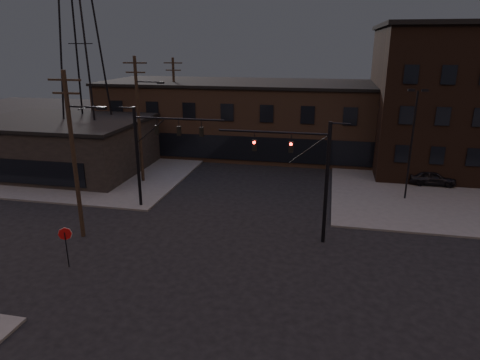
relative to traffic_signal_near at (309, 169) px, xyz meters
name	(u,v)px	position (x,y,z in m)	size (l,w,h in m)	color
ground	(210,264)	(-5.36, -4.50, -4.93)	(140.00, 140.00, 0.00)	black
sidewalk_nw	(81,154)	(-27.36, 17.50, -4.86)	(30.00, 30.00, 0.15)	#474744
building_row	(274,119)	(-5.36, 23.50, -0.93)	(40.00, 12.00, 8.00)	#493426
building_left	(63,147)	(-25.36, 11.50, -2.43)	(16.00, 12.00, 5.00)	black
traffic_signal_near	(309,169)	(0.00, 0.00, 0.00)	(7.12, 0.24, 8.00)	black
traffic_signal_far	(152,146)	(-12.07, 3.50, 0.08)	(7.12, 0.24, 8.00)	black
stop_sign	(65,238)	(-13.36, -6.49, -3.09)	(0.72, 0.33, 2.48)	black
utility_pole_near	(74,152)	(-14.79, -2.50, 0.94)	(3.70, 0.28, 11.00)	black
utility_pole_mid	(139,118)	(-15.79, 9.50, 1.19)	(3.70, 0.28, 11.50)	black
utility_pole_far	(175,104)	(-16.86, 21.50, 0.85)	(2.20, 0.28, 11.00)	black
transmission_tower	(80,44)	(-23.36, 13.50, 7.57)	(7.00, 7.00, 25.00)	black
lot_light_a	(413,135)	(7.64, 9.50, 0.58)	(1.50, 0.28, 9.14)	black
lot_light_b	(475,127)	(13.64, 14.50, 0.58)	(1.50, 0.28, 9.14)	black
parked_car_lot_a	(432,177)	(10.57, 13.81, -4.09)	(1.64, 4.08, 1.39)	black
car_crossing	(319,156)	(0.14, 19.96, -4.18)	(1.59, 4.57, 1.51)	black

